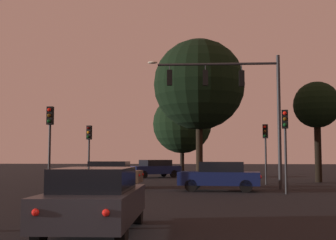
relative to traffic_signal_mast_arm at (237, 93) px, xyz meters
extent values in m
plane|color=black|center=(-3.35, 5.21, -5.39)|extent=(168.00, 168.00, 0.00)
cylinder|color=#232326|center=(2.34, 0.05, -1.63)|extent=(0.20, 0.20, 7.52)
cylinder|color=#232326|center=(-1.08, -0.04, 1.67)|extent=(6.84, 0.31, 0.14)
ellipsoid|color=#F4EACC|center=(-4.79, -0.13, 1.82)|extent=(0.56, 0.28, 0.16)
cylinder|color=#232326|center=(0.29, 0.00, 1.47)|extent=(0.05, 0.05, 0.39)
cube|color=black|center=(0.29, 0.00, 0.83)|extent=(0.31, 0.25, 0.90)
sphere|color=#4C0A0A|center=(0.29, 0.14, 1.11)|extent=(0.18, 0.18, 0.18)
sphere|color=#F9A319|center=(0.29, 0.14, 0.83)|extent=(0.18, 0.18, 0.18)
sphere|color=#0C4219|center=(0.29, 0.14, 0.55)|extent=(0.18, 0.18, 0.18)
cylinder|color=#232326|center=(-1.76, -0.05, 1.50)|extent=(0.05, 0.05, 0.34)
cube|color=black|center=(-1.76, -0.05, 0.88)|extent=(0.31, 0.25, 0.90)
sphere|color=#4C0A0A|center=(-1.76, 0.09, 1.16)|extent=(0.18, 0.18, 0.18)
sphere|color=#F9A319|center=(-1.76, 0.09, 0.88)|extent=(0.18, 0.18, 0.18)
sphere|color=#0C4219|center=(-1.76, 0.09, 0.60)|extent=(0.18, 0.18, 0.18)
cylinder|color=#232326|center=(-3.81, -0.10, 1.52)|extent=(0.05, 0.05, 0.30)
cube|color=black|center=(-3.81, -0.10, 0.92)|extent=(0.31, 0.25, 0.90)
sphere|color=#4C0A0A|center=(-3.81, 0.04, 1.20)|extent=(0.18, 0.18, 0.18)
sphere|color=#F9A319|center=(-3.81, 0.04, 0.92)|extent=(0.18, 0.18, 0.18)
sphere|color=#0C4219|center=(-3.81, 0.04, 0.64)|extent=(0.18, 0.18, 0.18)
cylinder|color=#232326|center=(-9.42, -3.96, -3.71)|extent=(0.12, 0.12, 3.36)
cube|color=black|center=(-9.42, -3.96, -1.58)|extent=(0.31, 0.26, 0.90)
sphere|color=red|center=(-9.43, -4.10, -1.30)|extent=(0.18, 0.18, 0.18)
sphere|color=#56380C|center=(-9.43, -4.10, -1.58)|extent=(0.18, 0.18, 0.18)
sphere|color=#0C4219|center=(-9.43, -4.10, -1.86)|extent=(0.18, 0.18, 0.18)
cylinder|color=#232326|center=(2.04, 3.93, -3.90)|extent=(0.12, 0.12, 2.97)
cube|color=black|center=(2.04, 3.93, -1.97)|extent=(0.37, 0.33, 0.90)
sphere|color=red|center=(1.99, 3.80, -1.69)|extent=(0.18, 0.18, 0.18)
sphere|color=#56380C|center=(1.99, 3.80, -1.97)|extent=(0.18, 0.18, 0.18)
sphere|color=#0C4219|center=(1.99, 3.80, -2.25)|extent=(0.18, 0.18, 0.18)
cylinder|color=#232326|center=(-9.28, 2.88, -3.94)|extent=(0.12, 0.12, 2.89)
cube|color=black|center=(-9.28, 2.88, -2.05)|extent=(0.35, 0.30, 0.90)
sphere|color=#4C0A0A|center=(-9.31, 2.75, -1.77)|extent=(0.18, 0.18, 0.18)
sphere|color=#F9A319|center=(-9.31, 2.75, -2.05)|extent=(0.18, 0.18, 0.18)
sphere|color=#0C4219|center=(-9.31, 2.75, -2.33)|extent=(0.18, 0.18, 0.18)
cylinder|color=#232326|center=(2.08, -3.47, -3.82)|extent=(0.12, 0.12, 3.14)
cube|color=black|center=(2.08, -3.47, -1.80)|extent=(0.34, 0.29, 0.90)
sphere|color=red|center=(2.05, -3.60, -1.52)|extent=(0.18, 0.18, 0.18)
sphere|color=#56380C|center=(2.05, -3.60, -1.80)|extent=(0.18, 0.18, 0.18)
sphere|color=#0C4219|center=(2.05, -3.60, -2.08)|extent=(0.18, 0.18, 0.18)
cube|color=#232328|center=(-4.21, -15.22, -4.73)|extent=(2.07, 4.68, 0.68)
cube|color=black|center=(-4.21, -15.37, -4.13)|extent=(1.71, 2.56, 0.52)
cylinder|color=black|center=(-5.11, -13.75, -5.07)|extent=(0.23, 0.65, 0.64)
cylinder|color=black|center=(-3.46, -13.67, -5.07)|extent=(0.23, 0.65, 0.64)
cylinder|color=black|center=(-4.97, -16.78, -5.07)|extent=(0.23, 0.65, 0.64)
cylinder|color=black|center=(-3.32, -16.70, -5.07)|extent=(0.23, 0.65, 0.64)
sphere|color=red|center=(-4.75, -17.56, -4.63)|extent=(0.14, 0.14, 0.14)
sphere|color=red|center=(-3.46, -17.50, -4.63)|extent=(0.14, 0.14, 0.14)
cube|color=#0F1947|center=(-1.07, -1.84, -4.73)|extent=(4.31, 2.15, 0.68)
cube|color=black|center=(-0.92, -1.86, -4.13)|extent=(2.38, 1.73, 0.52)
cylinder|color=black|center=(-2.51, -2.50, -5.07)|extent=(0.66, 0.26, 0.64)
cylinder|color=black|center=(-2.37, -0.93, -5.07)|extent=(0.66, 0.26, 0.64)
cylinder|color=black|center=(0.22, -2.76, -5.07)|extent=(0.66, 0.26, 0.64)
cylinder|color=black|center=(0.37, -1.19, -5.07)|extent=(0.66, 0.26, 0.64)
sphere|color=red|center=(0.96, -2.66, -4.63)|extent=(0.14, 0.14, 0.14)
sphere|color=red|center=(1.07, -1.42, -4.63)|extent=(0.14, 0.14, 0.14)
cube|color=#473828|center=(-7.44, -0.03, -4.73)|extent=(3.95, 1.89, 0.68)
cube|color=black|center=(-7.29, -0.03, -4.13)|extent=(2.13, 1.62, 0.52)
cylinder|color=black|center=(-8.74, -0.88, -5.07)|extent=(0.64, 0.20, 0.64)
cylinder|color=black|center=(-8.74, 0.81, -5.07)|extent=(0.64, 0.20, 0.64)
cylinder|color=black|center=(-6.14, -0.87, -5.07)|extent=(0.64, 0.20, 0.64)
cylinder|color=black|center=(-6.14, 0.81, -5.07)|extent=(0.64, 0.20, 0.64)
sphere|color=red|center=(-5.46, -0.69, -4.63)|extent=(0.14, 0.14, 0.14)
sphere|color=red|center=(-5.46, 0.63, -4.63)|extent=(0.14, 0.14, 0.14)
cube|color=#0F1947|center=(-6.34, 13.28, -4.73)|extent=(4.69, 4.25, 0.68)
cube|color=black|center=(-6.22, 13.38, -4.13)|extent=(2.90, 2.76, 0.52)
cylinder|color=black|center=(-6.99, 11.71, -5.07)|extent=(0.63, 0.55, 0.64)
cylinder|color=black|center=(-8.02, 13.02, -5.07)|extent=(0.63, 0.55, 0.64)
cylinder|color=black|center=(-4.66, 13.54, -5.07)|extent=(0.63, 0.55, 0.64)
cylinder|color=black|center=(-5.68, 14.86, -5.07)|extent=(0.63, 0.55, 0.64)
sphere|color=red|center=(-4.16, 14.16, -4.63)|extent=(0.14, 0.14, 0.14)
sphere|color=red|center=(-4.96, 15.19, -4.63)|extent=(0.14, 0.14, 0.14)
cylinder|color=black|center=(-2.21, 3.72, -3.18)|extent=(0.43, 0.43, 4.42)
sphere|color=black|center=(-2.21, 3.72, 1.12)|extent=(5.96, 5.96, 5.96)
cylinder|color=black|center=(6.05, 7.04, -3.23)|extent=(0.47, 0.47, 4.31)
sphere|color=black|center=(6.05, 7.04, 0.08)|extent=(3.29, 3.29, 3.29)
cylinder|color=black|center=(-4.25, 19.13, -3.89)|extent=(0.40, 0.40, 3.00)
sphere|color=black|center=(-4.25, 19.13, -0.35)|extent=(5.83, 5.83, 5.83)
camera|label=1|loc=(-1.58, -25.69, -3.62)|focal=48.45mm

